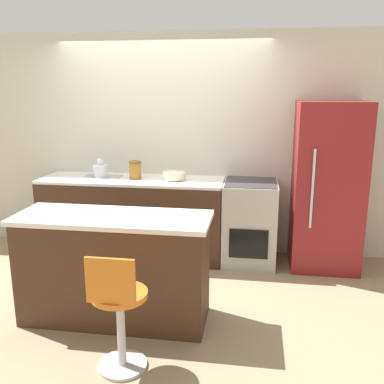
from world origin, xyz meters
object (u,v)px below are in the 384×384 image
Objects in this scene: mixing_bowl at (174,175)px; oven_range at (250,222)px; refrigerator at (327,187)px; stool_chair at (119,314)px; kettle at (100,169)px.

oven_range is at bearing -1.17° from mixing_bowl.
mixing_bowl is at bearing 178.83° from oven_range.
refrigerator is 1.71m from mixing_bowl.
mixing_bowl is (-0.88, 0.02, 0.52)m from oven_range.
stool_chair is at bearing -89.36° from mixing_bowl.
stool_chair is 4.13× the size of kettle.
kettle is at bearing 179.42° from oven_range.
oven_range is 1.85m from kettle.
mixing_bowl is (-0.02, 2.16, 0.55)m from stool_chair.
mixing_bowl is at bearing 179.39° from refrigerator.
refrigerator is 8.33× the size of kettle.
kettle is 0.89m from mixing_bowl.
refrigerator is 7.14× the size of mixing_bowl.
refrigerator is at bearing -0.02° from oven_range.
stool_chair is (-0.85, -2.14, -0.03)m from oven_range.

